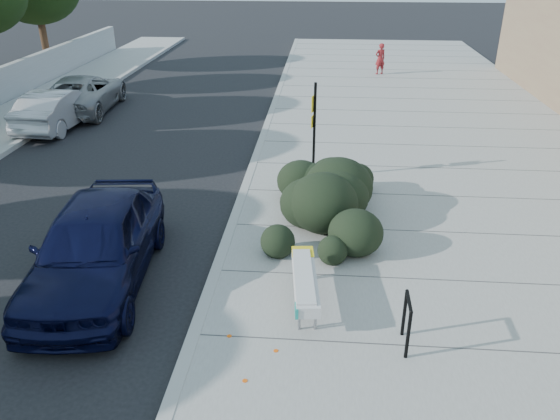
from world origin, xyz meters
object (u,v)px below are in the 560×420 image
(bench, at_px, (305,280))
(wagon_silver, at_px, (58,108))
(bike_rack, at_px, (407,318))
(sedan_navy, at_px, (96,244))
(sign_post, at_px, (314,125))
(suv_silver, at_px, (83,93))
(pedestrian, at_px, (380,59))

(bench, distance_m, wagon_silver, 13.92)
(bike_rack, distance_m, sedan_navy, 5.90)
(sign_post, height_order, suv_silver, sign_post)
(bike_rack, bearing_deg, sign_post, 104.42)
(bike_rack, height_order, wagon_silver, wagon_silver)
(bench, bearing_deg, sedan_navy, 166.05)
(bench, xyz_separation_m, sedan_navy, (-4.01, 0.59, 0.21))
(sedan_navy, height_order, pedestrian, sedan_navy)
(sedan_navy, bearing_deg, sign_post, 47.86)
(sign_post, height_order, wagon_silver, sign_post)
(sign_post, distance_m, wagon_silver, 10.32)
(bike_rack, height_order, pedestrian, pedestrian)
(bench, distance_m, pedestrian, 20.04)
(sign_post, distance_m, sedan_navy, 6.74)
(bike_rack, xyz_separation_m, pedestrian, (1.30, 20.87, 0.21))
(suv_silver, bearing_deg, wagon_silver, 86.30)
(sign_post, bearing_deg, sedan_navy, -113.51)
(sign_post, xyz_separation_m, sedan_navy, (-4.00, -5.36, -0.81))
(bike_rack, distance_m, sign_post, 7.26)
(bike_rack, relative_size, sign_post, 0.34)
(sedan_navy, bearing_deg, suv_silver, 108.33)
(bench, bearing_deg, bike_rack, -38.14)
(bench, xyz_separation_m, wagon_silver, (-9.30, 10.36, 0.07))
(sign_post, distance_m, pedestrian, 14.20)
(bike_rack, relative_size, suv_silver, 0.17)
(pedestrian, bearing_deg, bench, 55.76)
(wagon_silver, distance_m, pedestrian, 15.47)
(sedan_navy, height_order, wagon_silver, sedan_navy)
(sign_post, xyz_separation_m, suv_silver, (-9.28, 6.64, -0.93))
(suv_silver, bearing_deg, sedan_navy, 110.05)
(sedan_navy, relative_size, pedestrian, 3.27)
(sign_post, relative_size, sedan_navy, 0.54)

